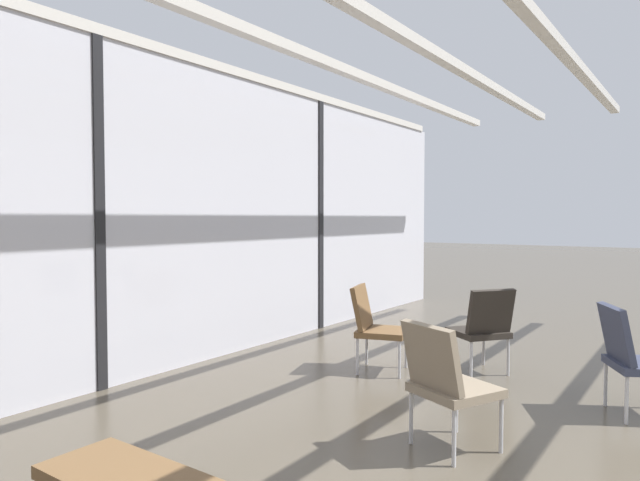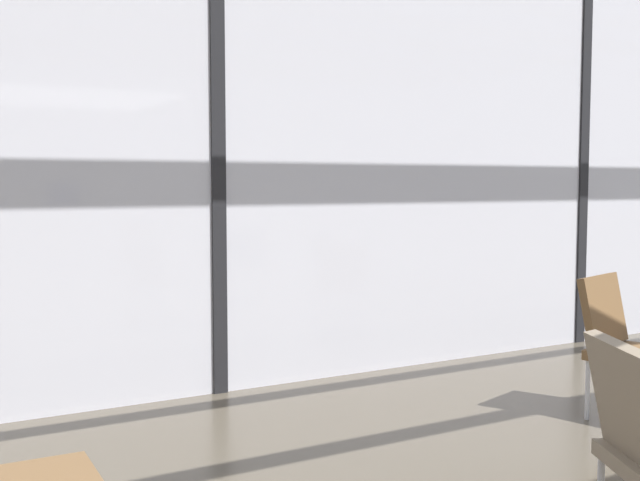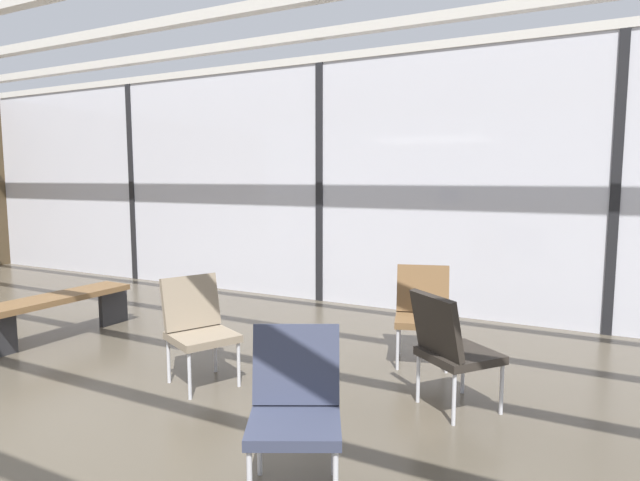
% 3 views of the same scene
% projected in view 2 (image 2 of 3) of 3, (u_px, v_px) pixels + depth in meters
% --- Properties ---
extents(glass_curtain_wall, '(14.00, 0.08, 3.19)m').
position_uv_depth(glass_curtain_wall, '(216.00, 161.00, 5.23)').
color(glass_curtain_wall, silver).
rests_on(glass_curtain_wall, ground).
extents(window_mullion_1, '(0.10, 0.12, 3.19)m').
position_uv_depth(window_mullion_1, '(216.00, 161.00, 5.23)').
color(window_mullion_1, black).
rests_on(window_mullion_1, ground).
extents(window_mullion_2, '(0.10, 0.12, 3.19)m').
position_uv_depth(window_mullion_2, '(580.00, 167.00, 6.94)').
color(window_mullion_2, black).
rests_on(window_mullion_2, ground).
extents(parked_airplane, '(13.21, 4.17, 4.17)m').
position_uv_depth(parked_airplane, '(82.00, 129.00, 9.07)').
color(parked_airplane, '#B2BCD6').
rests_on(parked_airplane, ground).
extents(lounge_chair_1, '(0.61, 0.64, 0.87)m').
position_uv_depth(lounge_chair_1, '(623.00, 338.00, 4.75)').
color(lounge_chair_1, brown).
rests_on(lounge_chair_1, ground).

